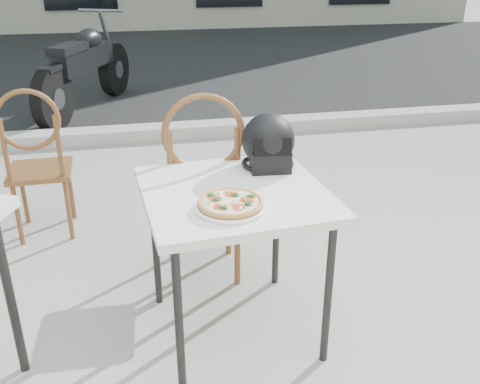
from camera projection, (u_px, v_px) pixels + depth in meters
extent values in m
plane|color=#9C9994|center=(304.00, 308.00, 2.81)|extent=(80.00, 80.00, 0.00)
cube|color=black|center=(175.00, 62.00, 9.06)|extent=(30.00, 8.00, 0.00)
cube|color=#A2A098|center=(213.00, 128.00, 5.46)|extent=(30.00, 0.25, 0.12)
cube|color=silver|center=(234.00, 194.00, 2.36)|extent=(0.86, 0.86, 0.04)
cylinder|color=black|center=(179.00, 321.00, 2.15)|extent=(0.04, 0.04, 0.72)
cylinder|color=black|center=(328.00, 294.00, 2.32)|extent=(0.04, 0.04, 0.72)
cylinder|color=black|center=(155.00, 243.00, 2.72)|extent=(0.04, 0.04, 0.72)
cylinder|color=black|center=(276.00, 226.00, 2.89)|extent=(0.04, 0.04, 0.72)
cylinder|color=white|center=(231.00, 208.00, 2.18)|extent=(0.31, 0.31, 0.01)
torus|color=white|center=(231.00, 207.00, 2.17)|extent=(0.32, 0.32, 0.01)
cylinder|color=#C28347|center=(230.00, 204.00, 2.17)|extent=(0.31, 0.31, 0.01)
torus|color=#C28347|center=(230.00, 202.00, 2.17)|extent=(0.31, 0.31, 0.02)
cylinder|color=#BD3615|center=(230.00, 202.00, 2.17)|extent=(0.27, 0.27, 0.00)
cylinder|color=beige|center=(230.00, 202.00, 2.16)|extent=(0.27, 0.27, 0.00)
cylinder|color=#B93D20|center=(246.00, 199.00, 2.18)|extent=(0.06, 0.06, 0.00)
cylinder|color=#B93D20|center=(232.00, 194.00, 2.22)|extent=(0.06, 0.06, 0.00)
cylinder|color=#B93D20|center=(215.00, 199.00, 2.18)|extent=(0.06, 0.06, 0.00)
cylinder|color=#B93D20|center=(220.00, 206.00, 2.12)|extent=(0.06, 0.06, 0.00)
cylinder|color=#B93D20|center=(239.00, 207.00, 2.11)|extent=(0.06, 0.06, 0.00)
ellipsoid|color=#153B16|center=(235.00, 195.00, 2.21)|extent=(0.04, 0.04, 0.01)
ellipsoid|color=#153B16|center=(217.00, 200.00, 2.17)|extent=(0.05, 0.05, 0.01)
ellipsoid|color=#153B16|center=(248.00, 204.00, 2.13)|extent=(0.03, 0.04, 0.01)
ellipsoid|color=#153B16|center=(224.00, 208.00, 2.10)|extent=(0.05, 0.05, 0.01)
ellipsoid|color=#153B16|center=(251.00, 196.00, 2.20)|extent=(0.04, 0.03, 0.01)
ellipsoid|color=#153B16|center=(211.00, 195.00, 2.21)|extent=(0.05, 0.05, 0.01)
cylinder|color=#E6E08C|center=(233.00, 203.00, 2.14)|extent=(0.02, 0.02, 0.02)
cylinder|color=#E6E08C|center=(219.00, 193.00, 2.22)|extent=(0.02, 0.02, 0.02)
cylinder|color=#E6E08C|center=(245.00, 199.00, 2.17)|extent=(0.02, 0.02, 0.02)
cylinder|color=#E6E08C|center=(227.00, 191.00, 2.24)|extent=(0.02, 0.02, 0.02)
cylinder|color=#E6E08C|center=(240.00, 208.00, 2.09)|extent=(0.02, 0.02, 0.02)
cylinder|color=#E6E08C|center=(209.00, 202.00, 2.14)|extent=(0.02, 0.02, 0.02)
cylinder|color=#E6E08C|center=(254.00, 200.00, 2.16)|extent=(0.02, 0.02, 0.02)
cylinder|color=#E6E08C|center=(221.00, 205.00, 2.11)|extent=(0.02, 0.02, 0.02)
ellipsoid|color=black|center=(268.00, 140.00, 2.56)|extent=(0.28, 0.29, 0.26)
cube|color=black|center=(271.00, 162.00, 2.53)|extent=(0.19, 0.11, 0.10)
torus|color=black|center=(268.00, 163.00, 2.61)|extent=(0.28, 0.28, 0.02)
cube|color=black|center=(273.00, 147.00, 2.46)|extent=(0.18, 0.05, 0.08)
cube|color=brown|center=(202.00, 197.00, 2.96)|extent=(0.44, 0.44, 0.04)
cylinder|color=brown|center=(228.00, 220.00, 3.23)|extent=(0.04, 0.04, 0.46)
cylinder|color=brown|center=(172.00, 224.00, 3.18)|extent=(0.04, 0.04, 0.46)
cylinder|color=brown|center=(237.00, 247.00, 2.93)|extent=(0.04, 0.04, 0.46)
cylinder|color=brown|center=(176.00, 253.00, 2.88)|extent=(0.04, 0.04, 0.46)
cylinder|color=brown|center=(237.00, 170.00, 2.73)|extent=(0.04, 0.04, 0.44)
cylinder|color=brown|center=(171.00, 174.00, 2.68)|extent=(0.04, 0.04, 0.44)
torus|color=brown|center=(203.00, 134.00, 2.62)|extent=(0.41, 0.05, 0.41)
cylinder|color=black|center=(10.00, 296.00, 2.24)|extent=(0.05, 0.05, 0.79)
cube|color=brown|center=(40.00, 171.00, 3.42)|extent=(0.40, 0.40, 0.03)
cylinder|color=brown|center=(71.00, 190.00, 3.68)|extent=(0.03, 0.03, 0.42)
cylinder|color=brown|center=(24.00, 195.00, 3.61)|extent=(0.03, 0.03, 0.42)
cylinder|color=brown|center=(69.00, 209.00, 3.41)|extent=(0.03, 0.03, 0.42)
cylinder|color=brown|center=(18.00, 215.00, 3.34)|extent=(0.03, 0.03, 0.42)
cylinder|color=brown|center=(59.00, 147.00, 3.23)|extent=(0.03, 0.03, 0.40)
cylinder|color=brown|center=(5.00, 152.00, 3.16)|extent=(0.03, 0.03, 0.40)
torus|color=brown|center=(28.00, 120.00, 3.12)|extent=(0.38, 0.04, 0.38)
cylinder|color=black|center=(114.00, 69.00, 6.86)|extent=(0.38, 0.65, 0.65)
cylinder|color=gray|center=(114.00, 69.00, 6.86)|extent=(0.23, 0.26, 0.22)
cylinder|color=black|center=(53.00, 99.00, 5.50)|extent=(0.38, 0.65, 0.65)
cylinder|color=gray|center=(53.00, 99.00, 5.50)|extent=(0.23, 0.26, 0.22)
cube|color=black|center=(84.00, 59.00, 6.06)|extent=(0.64, 1.13, 0.24)
ellipsoid|color=black|center=(89.00, 40.00, 6.13)|extent=(0.41, 0.51, 0.24)
cube|color=black|center=(68.00, 49.00, 5.71)|extent=(0.42, 0.59, 0.09)
cylinder|color=gray|center=(109.00, 43.00, 6.64)|extent=(0.18, 0.34, 0.78)
cylinder|color=gray|center=(101.00, 10.00, 6.36)|extent=(0.53, 0.26, 0.03)
cube|color=black|center=(50.00, 69.00, 5.39)|extent=(0.24, 0.28, 0.05)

